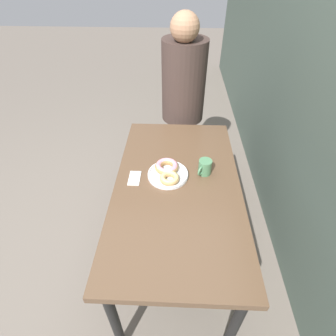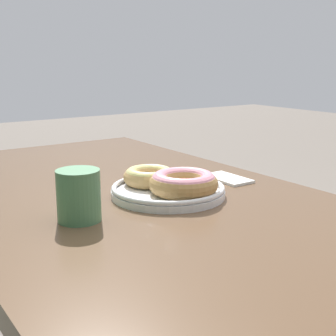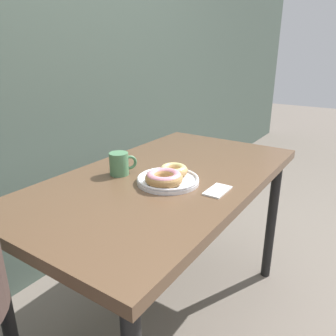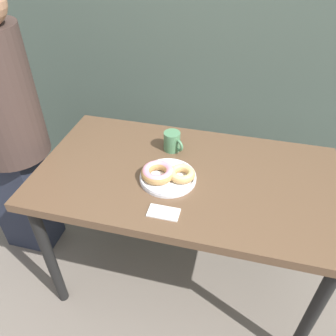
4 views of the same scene
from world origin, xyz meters
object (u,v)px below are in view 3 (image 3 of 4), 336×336
dining_table (166,192)px  coffee_mug (120,163)px  napkin (218,191)px  donut_plate (168,177)px

dining_table → coffee_mug: (-0.10, 0.16, 0.13)m
coffee_mug → napkin: coffee_mug is taller
donut_plate → coffee_mug: coffee_mug is taller
dining_table → napkin: napkin is taller
dining_table → napkin: 0.27m
coffee_mug → napkin: size_ratio=0.87×
dining_table → donut_plate: (-0.07, -0.06, 0.11)m
donut_plate → napkin: (0.04, -0.19, -0.02)m
dining_table → donut_plate: 0.14m
donut_plate → coffee_mug: 0.22m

